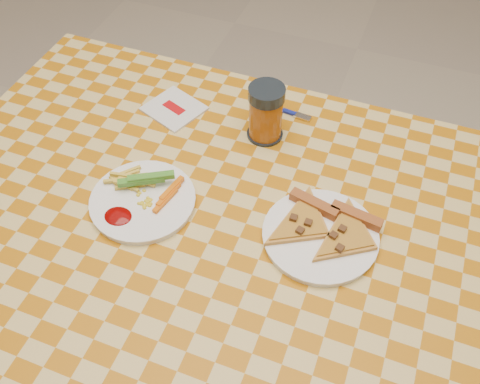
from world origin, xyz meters
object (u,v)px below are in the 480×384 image
Objects in this scene: plate_right at (320,236)px; drink_glass at (266,113)px; plate_left at (143,201)px; table at (223,238)px.

plate_right is 0.31m from drink_glass.
plate_left is 0.36m from plate_right.
table is 9.71× the size of drink_glass.
plate_left is at bearing -173.02° from plate_right.
plate_left and plate_right have the same top height.
plate_left is at bearing -120.63° from drink_glass.
plate_left is at bearing -170.91° from table.
plate_right is at bearing -50.53° from drink_glass.
table is at bearing -174.77° from plate_right.
table is 6.13× the size of plate_left.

